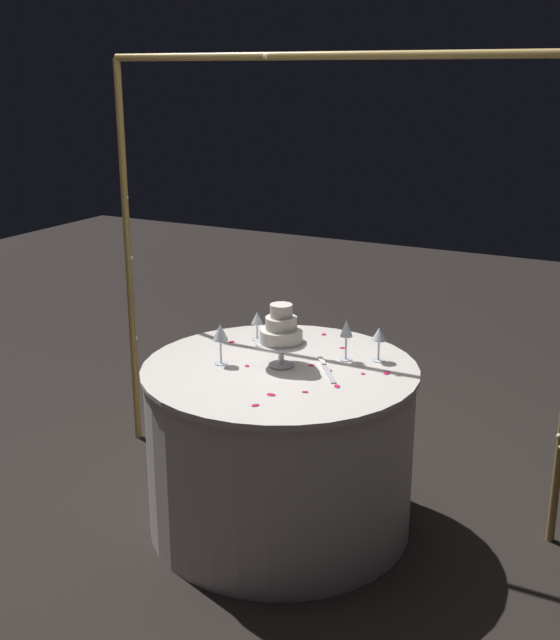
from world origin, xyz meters
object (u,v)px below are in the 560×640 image
object	(u,v)px
wine_glass_1	(379,336)
cake_knife	(326,368)
wine_glass_0	(220,334)
wine_glass_2	(257,320)
wine_glass_3	(346,330)
decorative_arch	(323,208)
tiered_cake	(281,331)
main_table	(280,447)

from	to	relation	value
wine_glass_1	cake_knife	size ratio (longest dim) A/B	0.60
wine_glass_1	wine_glass_0	bearing A→B (deg)	-149.06
wine_glass_2	cake_knife	xyz separation A→B (m)	(0.45, -0.21, -0.09)
wine_glass_2	wine_glass_3	size ratio (longest dim) A/B	0.75
decorative_arch	wine_glass_2	distance (m)	0.60
wine_glass_0	decorative_arch	bearing A→B (deg)	64.42
wine_glass_3	cake_knife	size ratio (longest dim) A/B	0.73
tiered_cake	cake_knife	bearing A→B (deg)	15.16
decorative_arch	tiered_cake	xyz separation A→B (m)	(-0.00, -0.41, -0.46)
wine_glass_0	wine_glass_1	bearing A→B (deg)	30.94
wine_glass_1	cake_knife	xyz separation A→B (m)	(-0.16, -0.20, -0.11)
wine_glass_0	cake_knife	size ratio (longest dim) A/B	0.72
tiered_cake	wine_glass_0	size ratio (longest dim) A/B	1.51
main_table	wine_glass_2	world-z (taller)	wine_glass_2
wine_glass_0	wine_glass_2	size ratio (longest dim) A/B	1.33
decorative_arch	wine_glass_1	xyz separation A→B (m)	(0.35, -0.15, -0.51)
wine_glass_3	wine_glass_2	bearing A→B (deg)	172.86
tiered_cake	wine_glass_3	size ratio (longest dim) A/B	1.50
wine_glass_2	main_table	bearing A→B (deg)	-45.83
wine_glass_2	cake_knife	world-z (taller)	wine_glass_2
tiered_cake	cake_knife	size ratio (longest dim) A/B	1.09
decorative_arch	cake_knife	xyz separation A→B (m)	(0.19, -0.36, -0.62)
tiered_cake	wine_glass_1	xyz separation A→B (m)	(0.35, 0.26, -0.04)
wine_glass_2	tiered_cake	bearing A→B (deg)	-44.99
wine_glass_0	cake_knife	bearing A→B (deg)	19.04
tiered_cake	cake_knife	world-z (taller)	tiered_cake
main_table	cake_knife	size ratio (longest dim) A/B	4.73
wine_glass_3	wine_glass_1	bearing A→B (deg)	23.54
wine_glass_0	cake_knife	xyz separation A→B (m)	(0.43, 0.15, -0.13)
decorative_arch	wine_glass_1	size ratio (longest dim) A/B	15.07
wine_glass_1	wine_glass_3	distance (m)	0.14
wine_glass_3	cake_knife	xyz separation A→B (m)	(-0.03, -0.15, -0.13)
wine_glass_0	wine_glass_2	xyz separation A→B (m)	(-0.02, 0.36, -0.04)
wine_glass_1	main_table	bearing A→B (deg)	-142.35
main_table	wine_glass_3	bearing A→B (deg)	44.28
main_table	tiered_cake	distance (m)	0.53
main_table	wine_glass_3	world-z (taller)	wine_glass_3
tiered_cake	wine_glass_1	bearing A→B (deg)	36.28
wine_glass_1	wine_glass_2	size ratio (longest dim) A/B	1.11
decorative_arch	tiered_cake	bearing A→B (deg)	-90.25
decorative_arch	wine_glass_3	bearing A→B (deg)	-43.95
wine_glass_2	wine_glass_1	bearing A→B (deg)	-0.28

